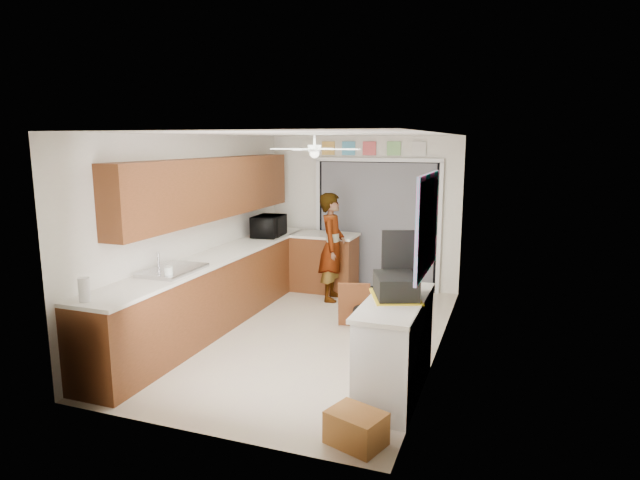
% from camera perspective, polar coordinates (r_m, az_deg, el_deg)
% --- Properties ---
extents(floor, '(5.00, 5.00, 0.00)m').
position_cam_1_polar(floor, '(6.89, -1.15, -10.02)').
color(floor, '#C4B39E').
rests_on(floor, ground).
extents(ceiling, '(5.00, 5.00, 0.00)m').
position_cam_1_polar(ceiling, '(6.46, -1.23, 11.24)').
color(ceiling, white).
rests_on(ceiling, ground).
extents(wall_back, '(3.20, 0.00, 3.20)m').
position_cam_1_polar(wall_back, '(8.91, 4.60, 2.95)').
color(wall_back, white).
rests_on(wall_back, ground).
extents(wall_front, '(3.20, 0.00, 3.20)m').
position_cam_1_polar(wall_front, '(4.38, -13.06, -5.24)').
color(wall_front, white).
rests_on(wall_front, ground).
extents(wall_left, '(0.00, 5.00, 5.00)m').
position_cam_1_polar(wall_left, '(7.28, -13.02, 1.01)').
color(wall_left, white).
rests_on(wall_left, ground).
extents(wall_right, '(0.00, 5.00, 5.00)m').
position_cam_1_polar(wall_right, '(6.18, 12.80, -0.65)').
color(wall_right, white).
rests_on(wall_right, ground).
extents(left_base_cabinets, '(0.60, 4.80, 0.90)m').
position_cam_1_polar(left_base_cabinets, '(7.30, -10.77, -5.32)').
color(left_base_cabinets, brown).
rests_on(left_base_cabinets, floor).
extents(left_countertop, '(0.62, 4.80, 0.04)m').
position_cam_1_polar(left_countertop, '(7.18, -10.83, -1.71)').
color(left_countertop, white).
rests_on(left_countertop, left_base_cabinets).
extents(upper_cabinets, '(0.32, 4.00, 0.80)m').
position_cam_1_polar(upper_cabinets, '(7.30, -11.29, 5.46)').
color(upper_cabinets, brown).
rests_on(upper_cabinets, wall_left).
extents(sink_basin, '(0.50, 0.76, 0.06)m').
position_cam_1_polar(sink_basin, '(6.36, -15.43, -3.18)').
color(sink_basin, silver).
rests_on(sink_basin, left_countertop).
extents(faucet, '(0.03, 0.03, 0.22)m').
position_cam_1_polar(faucet, '(6.45, -16.85, -2.20)').
color(faucet, silver).
rests_on(faucet, left_countertop).
extents(peninsula_base, '(1.00, 0.60, 0.90)m').
position_cam_1_polar(peninsula_base, '(8.73, 0.48, -2.51)').
color(peninsula_base, brown).
rests_on(peninsula_base, floor).
extents(peninsula_top, '(1.04, 0.64, 0.04)m').
position_cam_1_polar(peninsula_top, '(8.64, 0.49, 0.53)').
color(peninsula_top, white).
rests_on(peninsula_top, peninsula_base).
extents(back_opening_recess, '(2.00, 0.06, 2.10)m').
position_cam_1_polar(back_opening_recess, '(8.85, 6.09, 1.56)').
color(back_opening_recess, black).
rests_on(back_opening_recess, wall_back).
extents(curtain_panel, '(1.90, 0.03, 2.05)m').
position_cam_1_polar(curtain_panel, '(8.81, 6.03, 1.53)').
color(curtain_panel, slate).
rests_on(curtain_panel, wall_back).
extents(door_trim_left, '(0.06, 0.04, 2.10)m').
position_cam_1_polar(door_trim_left, '(9.11, -0.20, 1.88)').
color(door_trim_left, white).
rests_on(door_trim_left, wall_back).
extents(door_trim_right, '(0.06, 0.04, 2.10)m').
position_cam_1_polar(door_trim_right, '(8.64, 12.62, 1.15)').
color(door_trim_right, white).
rests_on(door_trim_right, wall_back).
extents(door_trim_head, '(2.10, 0.04, 0.06)m').
position_cam_1_polar(door_trim_head, '(8.72, 6.18, 8.50)').
color(door_trim_head, white).
rests_on(door_trim_head, wall_back).
extents(header_frame_0, '(0.22, 0.02, 0.22)m').
position_cam_1_polar(header_frame_0, '(8.98, 0.90, 9.76)').
color(header_frame_0, gold).
rests_on(header_frame_0, wall_back).
extents(header_frame_1, '(0.22, 0.02, 0.22)m').
position_cam_1_polar(header_frame_1, '(8.88, 3.07, 9.74)').
color(header_frame_1, '#4DA7CF').
rests_on(header_frame_1, wall_back).
extents(header_frame_2, '(0.22, 0.02, 0.22)m').
position_cam_1_polar(header_frame_2, '(8.78, 5.29, 9.70)').
color(header_frame_2, '#D85153').
rests_on(header_frame_2, wall_back).
extents(header_frame_3, '(0.22, 0.02, 0.22)m').
position_cam_1_polar(header_frame_3, '(8.69, 7.88, 9.64)').
color(header_frame_3, '#80C16E').
rests_on(header_frame_3, wall_back).
extents(header_frame_4, '(0.22, 0.02, 0.22)m').
position_cam_1_polar(header_frame_4, '(8.61, 10.51, 9.56)').
color(header_frame_4, silver).
rests_on(header_frame_4, wall_back).
extents(route66_sign, '(0.22, 0.02, 0.26)m').
position_cam_1_polar(route66_sign, '(9.10, -1.22, 9.77)').
color(route66_sign, silver).
rests_on(route66_sign, wall_back).
extents(right_counter_base, '(0.50, 1.40, 0.90)m').
position_cam_1_polar(right_counter_base, '(5.30, 8.03, -11.39)').
color(right_counter_base, white).
rests_on(right_counter_base, floor).
extents(right_counter_top, '(0.54, 1.44, 0.04)m').
position_cam_1_polar(right_counter_top, '(5.15, 8.06, -6.52)').
color(right_counter_top, white).
rests_on(right_counter_top, right_counter_base).
extents(abstract_painting, '(0.03, 1.15, 0.95)m').
position_cam_1_polar(abstract_painting, '(5.14, 11.35, 1.71)').
color(abstract_painting, '#FF5DCA').
rests_on(abstract_painting, wall_right).
extents(ceiling_fan, '(1.14, 1.14, 0.24)m').
position_cam_1_polar(ceiling_fan, '(6.64, -0.59, 9.67)').
color(ceiling_fan, white).
rests_on(ceiling_fan, ceiling).
extents(microwave, '(0.45, 0.62, 0.33)m').
position_cam_1_polar(microwave, '(8.42, -5.48, 1.50)').
color(microwave, black).
rests_on(microwave, left_countertop).
extents(jar_a, '(0.10, 0.10, 0.13)m').
position_cam_1_polar(jar_a, '(6.06, -15.87, -3.39)').
color(jar_a, silver).
rests_on(jar_a, left_countertop).
extents(jar_b, '(0.07, 0.07, 0.11)m').
position_cam_1_polar(jar_b, '(6.23, -15.74, -3.11)').
color(jar_b, silver).
rests_on(jar_b, left_countertop).
extents(paper_towel_roll, '(0.13, 0.13, 0.23)m').
position_cam_1_polar(paper_towel_roll, '(5.46, -23.85, -4.88)').
color(paper_towel_roll, white).
rests_on(paper_towel_roll, left_countertop).
extents(suitcase, '(0.53, 0.61, 0.22)m').
position_cam_1_polar(suitcase, '(5.20, 8.08, -4.88)').
color(suitcase, black).
rests_on(suitcase, right_counter_top).
extents(suitcase_rim, '(0.62, 0.70, 0.02)m').
position_cam_1_polar(suitcase_rim, '(5.23, 8.05, -6.04)').
color(suitcase_rim, yellow).
rests_on(suitcase_rim, suitcase).
extents(suitcase_lid, '(0.40, 0.18, 0.50)m').
position_cam_1_polar(suitcase_lid, '(5.41, 8.78, -1.55)').
color(suitcase_lid, black).
rests_on(suitcase_lid, suitcase).
extents(cardboard_box, '(0.52, 0.46, 0.28)m').
position_cam_1_polar(cardboard_box, '(4.58, 3.88, -19.38)').
color(cardboard_box, '#C07B3C').
rests_on(cardboard_box, floor).
extents(navy_crate, '(0.43, 0.39, 0.21)m').
position_cam_1_polar(navy_crate, '(4.59, 3.88, -19.71)').
color(navy_crate, '#151836').
rests_on(navy_crate, floor).
extents(cabinet_door_panel, '(0.44, 0.26, 0.62)m').
position_cam_1_polar(cabinet_door_panel, '(7.05, 3.64, -6.90)').
color(cabinet_door_panel, brown).
rests_on(cabinet_door_panel, floor).
extents(man, '(0.48, 0.65, 1.66)m').
position_cam_1_polar(man, '(8.14, 1.31, -0.75)').
color(man, white).
rests_on(man, floor).
extents(dog, '(0.47, 0.70, 0.50)m').
position_cam_1_polar(dog, '(7.32, 5.82, -6.75)').
color(dog, black).
rests_on(dog, floor).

